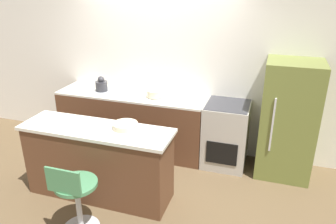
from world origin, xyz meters
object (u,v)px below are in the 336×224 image
object	(u,v)px
mixing_bowl	(155,93)
refrigerator	(288,120)
kettle	(101,85)
stool_chair	(76,198)
oven_range	(226,134)

from	to	relation	value
mixing_bowl	refrigerator	bearing A→B (deg)	0.76
kettle	mixing_bowl	bearing A→B (deg)	0.00
refrigerator	kettle	bearing A→B (deg)	-179.48
refrigerator	stool_chair	bearing A→B (deg)	-137.30
stool_chair	mixing_bowl	xyz separation A→B (m)	(0.20, 1.91, 0.56)
stool_chair	kettle	xyz separation A→B (m)	(-0.69, 1.91, 0.60)
oven_range	kettle	world-z (taller)	kettle
oven_range	mixing_bowl	xyz separation A→B (m)	(-1.09, -0.02, 0.53)
stool_chair	mixing_bowl	size ratio (longest dim) A/B	3.63
oven_range	mixing_bowl	distance (m)	1.21
oven_range	stool_chair	size ratio (longest dim) A/B	1.07
oven_range	refrigerator	xyz separation A→B (m)	(0.82, 0.00, 0.34)
stool_chair	kettle	distance (m)	2.12
oven_range	mixing_bowl	bearing A→B (deg)	-178.75
mixing_bowl	oven_range	bearing A→B (deg)	1.25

